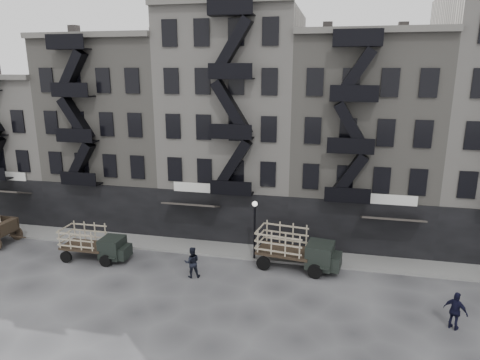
% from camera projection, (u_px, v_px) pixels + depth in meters
% --- Properties ---
extents(ground, '(140.00, 140.00, 0.00)m').
position_uv_depth(ground, '(202.00, 273.00, 27.78)').
color(ground, '#38383A').
rests_on(ground, ground).
extents(sidewalk, '(55.00, 2.50, 0.15)m').
position_uv_depth(sidewalk, '(217.00, 249.00, 31.30)').
color(sidewalk, slate).
rests_on(sidewalk, ground).
extents(building_west, '(10.00, 11.35, 13.20)m').
position_uv_depth(building_west, '(26.00, 144.00, 39.72)').
color(building_west, '#A7A29A').
rests_on(building_west, ground).
extents(building_midwest, '(10.00, 11.35, 16.20)m').
position_uv_depth(building_midwest, '(124.00, 132.00, 37.23)').
color(building_midwest, slate).
rests_on(building_midwest, ground).
extents(building_center, '(10.00, 11.35, 18.20)m').
position_uv_depth(building_center, '(236.00, 123.00, 34.87)').
color(building_center, '#A7A29A').
rests_on(building_center, ground).
extents(building_mideast, '(10.00, 11.35, 16.20)m').
position_uv_depth(building_mideast, '(361.00, 140.00, 33.03)').
color(building_mideast, slate).
rests_on(building_mideast, ground).
extents(lamp_post, '(0.36, 0.36, 4.28)m').
position_uv_depth(lamp_post, '(255.00, 222.00, 28.89)').
color(lamp_post, black).
rests_on(lamp_post, ground).
extents(stake_truck_west, '(4.73, 2.00, 2.36)m').
position_uv_depth(stake_truck_west, '(94.00, 241.00, 29.42)').
color(stake_truck_west, black).
rests_on(stake_truck_west, ground).
extents(stake_truck_east, '(5.65, 2.85, 2.73)m').
position_uv_depth(stake_truck_east, '(296.00, 246.00, 28.09)').
color(stake_truck_east, black).
rests_on(stake_truck_east, ground).
extents(pedestrian_mid, '(1.19, 1.06, 2.02)m').
position_uv_depth(pedestrian_mid, '(192.00, 262.00, 27.00)').
color(pedestrian_mid, black).
rests_on(pedestrian_mid, ground).
extents(policeman, '(1.26, 1.10, 2.03)m').
position_uv_depth(policeman, '(456.00, 311.00, 21.58)').
color(policeman, black).
rests_on(policeman, ground).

